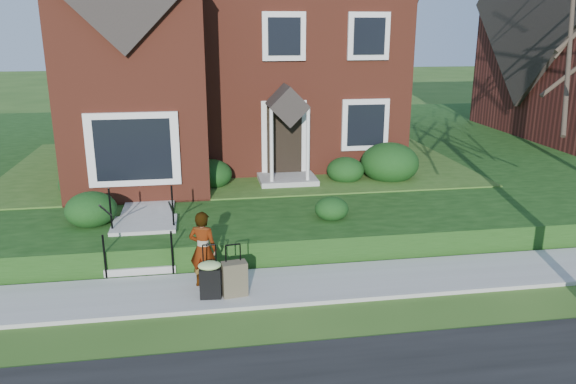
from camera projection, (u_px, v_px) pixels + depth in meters
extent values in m
plane|color=#2D5119|center=(270.00, 289.00, 10.80)|extent=(120.00, 120.00, 0.00)
cube|color=#9E9B93|center=(270.00, 287.00, 10.78)|extent=(60.00, 1.60, 0.08)
cube|color=#14350E|center=(336.00, 150.00, 21.65)|extent=(44.00, 20.00, 0.60)
cube|color=#9E9B93|center=(153.00, 191.00, 14.97)|extent=(1.20, 6.00, 0.06)
cube|color=maroon|center=(232.00, 74.00, 19.34)|extent=(10.00, 8.00, 5.40)
cube|color=maroon|center=(134.00, 90.00, 14.36)|extent=(3.60, 2.40, 5.40)
cube|color=silver|center=(134.00, 149.00, 13.64)|extent=(2.20, 0.30, 1.80)
cube|color=black|center=(284.00, 143.00, 16.14)|extent=(1.00, 0.12, 2.10)
cube|color=black|center=(365.00, 125.00, 16.39)|extent=(1.40, 0.10, 1.50)
cube|color=#9E9B93|center=(141.00, 269.00, 11.32)|extent=(1.40, 0.30, 0.15)
cube|color=#9E9B93|center=(141.00, 256.00, 11.56)|extent=(1.40, 0.30, 0.15)
cube|color=#9E9B93|center=(142.00, 244.00, 11.80)|extent=(1.40, 0.30, 0.15)
cube|color=#9E9B93|center=(143.00, 232.00, 12.04)|extent=(1.40, 0.30, 0.15)
cube|color=#9E9B93|center=(145.00, 224.00, 12.56)|extent=(1.40, 0.80, 0.15)
cylinder|color=black|center=(105.00, 256.00, 10.97)|extent=(0.04, 0.04, 0.90)
cylinder|color=black|center=(110.00, 209.00, 11.94)|extent=(0.04, 0.04, 0.90)
cylinder|color=black|center=(172.00, 252.00, 11.17)|extent=(0.04, 0.04, 0.90)
cylinder|color=black|center=(173.00, 206.00, 12.14)|extent=(0.04, 0.04, 0.90)
ellipsoid|color=black|center=(84.00, 180.00, 14.50)|extent=(1.30, 1.30, 0.91)
ellipsoid|color=black|center=(211.00, 171.00, 15.52)|extent=(1.18, 1.18, 0.82)
ellipsoid|color=black|center=(346.00, 168.00, 16.07)|extent=(1.08, 1.08, 0.75)
ellipsoid|color=black|center=(390.00, 159.00, 16.22)|extent=(1.68, 1.68, 1.18)
ellipsoid|color=black|center=(91.00, 206.00, 12.54)|extent=(1.14, 1.14, 0.80)
ellipsoid|color=black|center=(332.00, 206.00, 12.92)|extent=(0.78, 0.78, 0.55)
imported|color=#999999|center=(203.00, 249.00, 10.54)|extent=(0.64, 0.54, 1.49)
cube|color=black|center=(210.00, 283.00, 10.20)|extent=(0.40, 0.24, 0.58)
cylinder|color=black|center=(209.00, 246.00, 10.00)|extent=(0.23, 0.05, 0.03)
cylinder|color=black|center=(203.00, 258.00, 10.04)|extent=(0.02, 0.02, 0.43)
cylinder|color=black|center=(216.00, 257.00, 10.08)|extent=(0.02, 0.02, 0.43)
cylinder|color=black|center=(204.00, 296.00, 10.25)|extent=(0.04, 0.06, 0.06)
cylinder|color=black|center=(218.00, 295.00, 10.29)|extent=(0.04, 0.06, 0.06)
ellipsoid|color=#9DC06E|center=(210.00, 265.00, 10.10)|extent=(0.45, 0.38, 0.13)
cube|color=brown|center=(235.00, 279.00, 10.29)|extent=(0.49, 0.32, 0.65)
cylinder|color=black|center=(234.00, 246.00, 10.10)|extent=(0.27, 0.07, 0.03)
cylinder|color=black|center=(226.00, 255.00, 10.13)|extent=(0.02, 0.02, 0.32)
cylinder|color=black|center=(241.00, 254.00, 10.17)|extent=(0.02, 0.02, 0.32)
cylinder|color=black|center=(226.00, 294.00, 10.34)|extent=(0.05, 0.07, 0.06)
cylinder|color=black|center=(244.00, 293.00, 10.39)|extent=(0.05, 0.07, 0.06)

